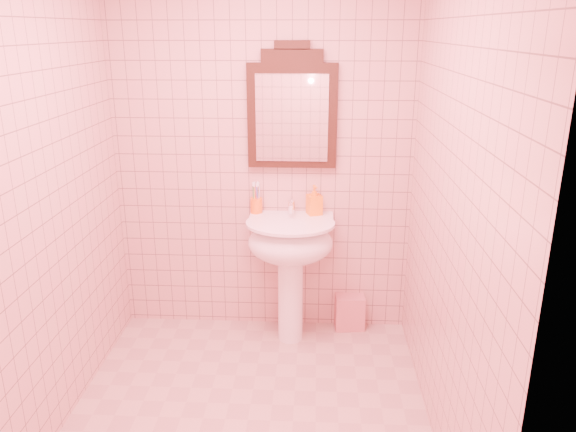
# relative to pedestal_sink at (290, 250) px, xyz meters

# --- Properties ---
(floor) EXTENTS (2.20, 2.20, 0.00)m
(floor) POSITION_rel_pedestal_sink_xyz_m (-0.20, -0.87, -0.66)
(floor) COLOR tan
(floor) RESTS_ON ground
(back_wall) EXTENTS (2.00, 0.02, 2.50)m
(back_wall) POSITION_rel_pedestal_sink_xyz_m (-0.20, 0.23, 0.59)
(back_wall) COLOR #CC9B8E
(back_wall) RESTS_ON floor
(pedestal_sink) EXTENTS (0.58, 0.58, 0.86)m
(pedestal_sink) POSITION_rel_pedestal_sink_xyz_m (0.00, 0.00, 0.00)
(pedestal_sink) COLOR white
(pedestal_sink) RESTS_ON floor
(faucet) EXTENTS (0.04, 0.16, 0.11)m
(faucet) POSITION_rel_pedestal_sink_xyz_m (-0.00, 0.14, 0.26)
(faucet) COLOR white
(faucet) RESTS_ON pedestal_sink
(mirror) EXTENTS (0.58, 0.06, 0.81)m
(mirror) POSITION_rel_pedestal_sink_xyz_m (0.00, 0.20, 0.89)
(mirror) COLOR black
(mirror) RESTS_ON back_wall
(toothbrush_cup) EXTENTS (0.08, 0.08, 0.19)m
(toothbrush_cup) POSITION_rel_pedestal_sink_xyz_m (-0.24, 0.18, 0.26)
(toothbrush_cup) COLOR orange
(toothbrush_cup) RESTS_ON pedestal_sink
(soap_dispenser) EXTENTS (0.12, 0.12, 0.20)m
(soap_dispenser) POSITION_rel_pedestal_sink_xyz_m (0.15, 0.16, 0.30)
(soap_dispenser) COLOR orange
(soap_dispenser) RESTS_ON pedestal_sink
(towel) EXTENTS (0.22, 0.15, 0.25)m
(towel) POSITION_rel_pedestal_sink_xyz_m (0.42, 0.17, -0.54)
(towel) COLOR #CB777E
(towel) RESTS_ON floor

